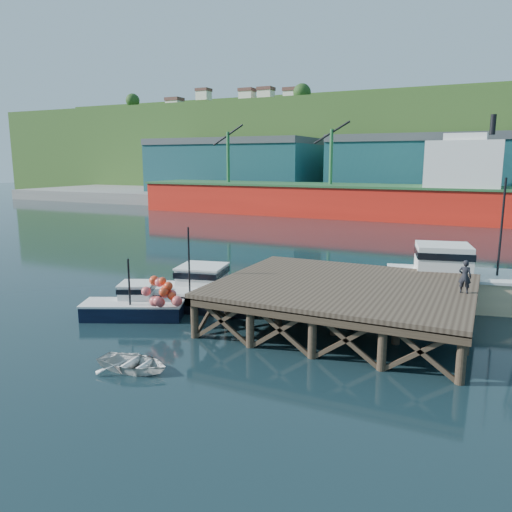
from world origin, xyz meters
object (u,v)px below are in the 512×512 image
Objects in this scene: boat_black at (196,291)px; trawler at (482,281)px; dinghy at (133,363)px; boat_navy at (134,305)px; dockworker at (465,277)px.

boat_black is 15.98m from trawler.
trawler is 3.82× the size of dinghy.
boat_navy reaches higher than dinghy.
trawler is (14.43, 6.82, 0.63)m from boat_black.
boat_black is 2.66× the size of dinghy.
trawler is 6.11m from dockworker.
dockworker is (-0.69, -5.91, 1.41)m from trawler.
dinghy is at bearing -75.92° from boat_navy.
trawler reaches higher than boat_navy.
boat_black is 5.15× the size of dockworker.
boat_navy is at bearing 18.74° from dockworker.
boat_black is 0.70× the size of trawler.
boat_navy is 7.02m from dinghy.
dinghy is 1.93× the size of dockworker.
boat_navy is 3.62m from boat_black.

